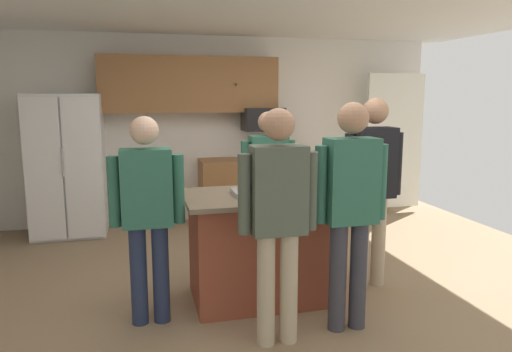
{
  "coord_description": "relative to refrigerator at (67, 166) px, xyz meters",
  "views": [
    {
      "loc": [
        -1.11,
        -4.03,
        1.78
      ],
      "look_at": [
        -0.08,
        0.17,
        1.05
      ],
      "focal_mm": 33.59,
      "sensor_mm": 36.0,
      "label": 1
    }
  ],
  "objects": [
    {
      "name": "person_host_foreground",
      "position": [
        2.17,
        -1.75,
        0.03
      ],
      "size": [
        0.57,
        0.22,
        1.62
      ],
      "rotation": [
        0.0,
        0.0,
        -1.88
      ],
      "color": "#383842",
      "rests_on": "ground"
    },
    {
      "name": "glass_pilsner",
      "position": [
        1.88,
        -2.73,
        0.11
      ],
      "size": [
        0.07,
        0.07,
        0.14
      ],
      "color": "black",
      "rests_on": "kitchen_island"
    },
    {
      "name": "cabinet_run_lower",
      "position": [
        2.6,
        0.1,
        -0.45
      ],
      "size": [
        1.8,
        0.63,
        0.9
      ],
      "color": "#936038",
      "rests_on": "ground"
    },
    {
      "name": "french_door_window_panel",
      "position": [
        4.6,
        0.02,
        0.2
      ],
      "size": [
        0.9,
        0.06,
        2.0
      ],
      "primitive_type": "cube",
      "color": "white",
      "rests_on": "ground"
    },
    {
      "name": "glass_dark_ale",
      "position": [
        2.23,
        -2.79,
        0.12
      ],
      "size": [
        0.07,
        0.07,
        0.16
      ],
      "color": "black",
      "rests_on": "kitchen_island"
    },
    {
      "name": "microwave_over_range",
      "position": [
        2.6,
        0.12,
        0.55
      ],
      "size": [
        0.56,
        0.4,
        0.32
      ],
      "primitive_type": "cube",
      "color": "black"
    },
    {
      "name": "serving_tray",
      "position": [
        1.87,
        -2.53,
        0.06
      ],
      "size": [
        0.44,
        0.3,
        0.04
      ],
      "color": "#B7B7BC",
      "rests_on": "kitchen_island"
    },
    {
      "name": "refrigerator",
      "position": [
        0.0,
        0.0,
        0.0
      ],
      "size": [
        0.9,
        0.76,
        1.8
      ],
      "color": "white",
      "rests_on": "ground"
    },
    {
      "name": "person_guest_by_door",
      "position": [
        0.93,
        -2.76,
        0.04
      ],
      "size": [
        0.57,
        0.22,
        1.63
      ],
      "rotation": [
        0.0,
        0.0,
        0.24
      ],
      "color": "#232D4C",
      "rests_on": "ground"
    },
    {
      "name": "mug_ceramic_white",
      "position": [
        2.35,
        -2.74,
        0.09
      ],
      "size": [
        0.13,
        0.08,
        0.09
      ],
      "color": "#4C6B99",
      "rests_on": "kitchen_island"
    },
    {
      "name": "glass_stout_tall",
      "position": [
        2.43,
        -2.36,
        0.12
      ],
      "size": [
        0.07,
        0.07,
        0.15
      ],
      "color": "black",
      "rests_on": "kitchen_island"
    },
    {
      "name": "person_elder_center",
      "position": [
        1.81,
        -3.3,
        0.08
      ],
      "size": [
        0.57,
        0.22,
        1.7
      ],
      "rotation": [
        0.0,
        0.0,
        1.43
      ],
      "color": "tan",
      "rests_on": "ground"
    },
    {
      "name": "kitchen_island",
      "position": [
        1.92,
        -2.51,
        -0.42
      ],
      "size": [
        1.38,
        0.88,
        0.94
      ],
      "color": "brown",
      "rests_on": "ground"
    },
    {
      "name": "cabinet_run_upper",
      "position": [
        1.6,
        0.22,
        1.02
      ],
      "size": [
        2.4,
        0.38,
        0.75
      ],
      "color": "#936038"
    },
    {
      "name": "back_wall",
      "position": [
        2.0,
        0.42,
        0.4
      ],
      "size": [
        6.4,
        0.1,
        2.6
      ],
      "primitive_type": "cube",
      "color": "white",
      "rests_on": "ground"
    },
    {
      "name": "person_guest_right",
      "position": [
        2.4,
        -3.22,
        0.1
      ],
      "size": [
        0.57,
        0.23,
        1.73
      ],
      "rotation": [
        0.0,
        0.0,
        2.16
      ],
      "color": "#383842",
      "rests_on": "ground"
    },
    {
      "name": "floor",
      "position": [
        2.0,
        -2.38,
        -0.9
      ],
      "size": [
        7.04,
        7.04,
        0.0
      ],
      "primitive_type": "plane",
      "color": "#937A5B",
      "rests_on": "ground"
    },
    {
      "name": "tumbler_amber",
      "position": [
        2.39,
        -2.47,
        0.12
      ],
      "size": [
        0.07,
        0.07,
        0.16
      ],
      "color": "black",
      "rests_on": "kitchen_island"
    },
    {
      "name": "mug_blue_stoneware",
      "position": [
        2.16,
        -2.39,
        0.09
      ],
      "size": [
        0.12,
        0.08,
        0.1
      ],
      "color": "#4C6B99",
      "rests_on": "kitchen_island"
    },
    {
      "name": "person_guest_left",
      "position": [
        2.96,
        -2.48,
        0.12
      ],
      "size": [
        0.57,
        0.23,
        1.76
      ],
      "rotation": [
        0.0,
        0.0,
        -3.11
      ],
      "color": "tan",
      "rests_on": "ground"
    }
  ]
}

